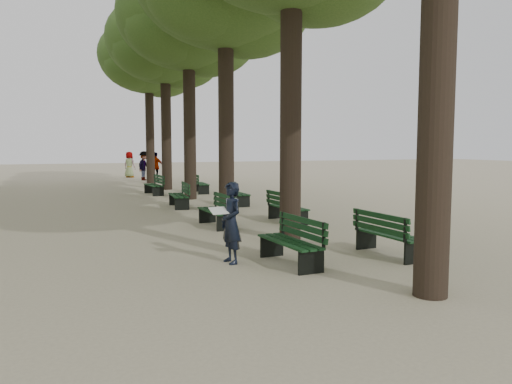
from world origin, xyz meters
name	(u,v)px	position (x,y,z in m)	size (l,w,h in m)	color
ground	(286,274)	(0.00, 0.00, 0.00)	(120.00, 120.00, 0.00)	tan
tree_central_3	(188,17)	(1.50, 13.00, 7.65)	(6.00, 6.00, 9.95)	#33261C
tree_central_4	(165,40)	(1.50, 18.00, 7.65)	(6.00, 6.00, 9.95)	#33261C
tree_central_5	(148,57)	(1.50, 23.00, 7.65)	(6.00, 6.00, 9.95)	#33261C
bench_left_0	(290,251)	(0.37, 0.62, 0.27)	(0.68, 1.83, 0.92)	black
bench_left_1	(216,217)	(0.37, 5.51, 0.27)	(0.65, 1.82, 0.92)	black
bench_left_2	(179,200)	(0.37, 10.25, 0.27)	(0.71, 1.84, 0.92)	black
bench_left_3	(154,189)	(0.37, 15.53, 0.27)	(0.71, 1.84, 0.92)	black
bench_right_0	(389,243)	(2.63, 0.56, 0.27)	(0.65, 1.82, 0.92)	black
bench_right_1	(288,213)	(2.63, 5.56, 0.27)	(0.65, 1.82, 0.92)	black
bench_right_2	(236,198)	(2.63, 10.23, 0.27)	(0.57, 1.80, 0.92)	black
bench_right_3	(201,187)	(2.63, 15.53, 0.27)	(0.69, 1.83, 0.92)	black
man_with_map	(231,223)	(-0.65, 1.16, 0.80)	(0.64, 0.68, 1.60)	black
pedestrian_b	(144,166)	(1.49, 25.42, 0.96)	(1.25, 0.39, 1.93)	#262628
pedestrian_d	(129,165)	(0.97, 28.85, 0.93)	(0.91, 0.37, 1.86)	#262628
pedestrian_c	(156,167)	(2.12, 24.65, 0.93)	(1.10, 0.37, 1.87)	#262628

